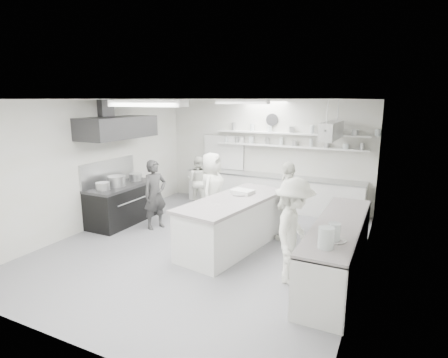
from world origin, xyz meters
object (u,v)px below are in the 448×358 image
at_px(back_counter, 271,192).
at_px(cook_back, 198,181).
at_px(cook_stove, 155,195).
at_px(prep_island, 233,224).
at_px(stove, 122,205).
at_px(right_counter, 337,251).

xyz_separation_m(back_counter, cook_back, (-1.97, -0.64, 0.25)).
bearing_deg(cook_stove, back_counter, -13.01).
xyz_separation_m(prep_island, cook_back, (-2.18, 2.35, 0.22)).
relative_size(stove, back_counter, 0.36).
height_order(right_counter, cook_back, cook_back).
distance_m(stove, cook_back, 2.37).
relative_size(stove, right_counter, 0.55).
bearing_deg(cook_stove, stove, 113.78).
bearing_deg(prep_island, back_counter, 103.53).
distance_m(back_counter, cook_back, 2.09).
distance_m(stove, back_counter, 4.03).
bearing_deg(right_counter, back_counter, 124.65).
height_order(stove, prep_island, prep_island).
bearing_deg(right_counter, cook_stove, 171.51).
height_order(prep_island, cook_stove, cook_stove).
bearing_deg(cook_stove, prep_island, -74.42).
height_order(stove, back_counter, back_counter).
distance_m(back_counter, right_counter, 4.13).
relative_size(right_counter, cook_back, 2.32).
distance_m(back_counter, prep_island, 3.00).
bearing_deg(stove, right_counter, -6.52).
relative_size(stove, cook_back, 1.26).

